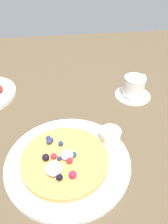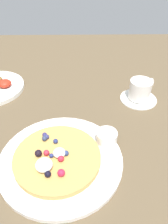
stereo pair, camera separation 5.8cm
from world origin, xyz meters
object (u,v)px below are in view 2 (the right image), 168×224
object	(u,v)px
coffee_cup	(141,89)
pancake_plate	(61,159)
coffee_saucer	(138,98)
syrup_ramekin	(107,137)

from	to	relation	value
coffee_cup	pancake_plate	bearing A→B (deg)	-133.76
pancake_plate	coffee_cup	world-z (taller)	coffee_cup
coffee_saucer	coffee_cup	size ratio (longest dim) A/B	1.32
pancake_plate	coffee_cup	xyz separation A→B (cm)	(24.58, 25.66, 3.49)
syrup_ramekin	coffee_cup	xyz separation A→B (cm)	(13.04, 20.40, 1.27)
pancake_plate	syrup_ramekin	distance (cm)	12.87
pancake_plate	coffee_saucer	world-z (taller)	pancake_plate
pancake_plate	coffee_saucer	distance (cm)	35.34
pancake_plate	syrup_ramekin	size ratio (longest dim) A/B	5.51
coffee_saucer	coffee_cup	distance (cm)	3.73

